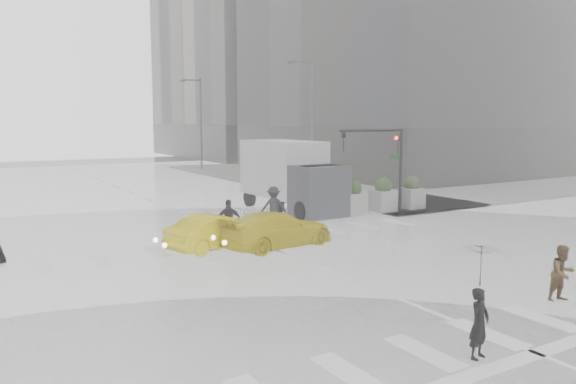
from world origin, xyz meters
TOP-DOWN VIEW (x-y plane):
  - ground at (0.00, 0.00)m, footprint 120.00×120.00m
  - sidewalk_ne at (19.50, 17.50)m, footprint 35.00×35.00m
  - building_ne_far at (29.00, 56.00)m, footprint 26.05×26.05m
  - road_markings at (0.00, 0.00)m, footprint 18.00×48.00m
  - traffic_signal_pole at (9.01, 8.01)m, footprint 4.45×0.42m
  - street_lamp_near at (10.87, 18.00)m, footprint 2.15×0.22m
  - street_lamp_far at (10.87, 38.00)m, footprint 2.15×0.22m
  - planter_west at (7.00, 8.20)m, footprint 1.10×1.10m
  - planter_mid at (9.00, 8.20)m, footprint 1.10×1.10m
  - planter_east at (11.00, 8.20)m, footprint 1.10×1.10m
  - pedestrian_black at (-1.25, -6.80)m, footprint 1.16×1.18m
  - pedestrian_brown at (3.69, -5.44)m, footprint 0.85×0.71m
  - pedestrian_far_a at (-0.95, 6.03)m, footprint 1.19×0.95m
  - pedestrian_far_b at (2.39, 8.27)m, footprint 1.36×1.05m
  - taxi_mid at (-1.82, 5.26)m, footprint 4.31×2.45m
  - taxi_rear at (0.29, 4.29)m, footprint 4.49×2.56m
  - box_truck at (5.29, 11.33)m, footprint 2.68×7.16m

SIDE VIEW (x-z plane):
  - ground at x=0.00m, z-range 0.00..0.00m
  - road_markings at x=0.00m, z-range 0.00..0.01m
  - sidewalk_ne at x=19.50m, z-range 0.00..0.15m
  - taxi_mid at x=-1.82m, z-range 0.00..1.34m
  - taxi_rear at x=0.29m, z-range 0.00..1.39m
  - pedestrian_brown at x=3.69m, z-range 0.00..1.57m
  - pedestrian_far_a at x=-0.95m, z-range 0.00..1.76m
  - pedestrian_far_b at x=2.39m, z-range 0.00..1.86m
  - planter_west at x=7.00m, z-range 0.08..1.88m
  - planter_mid at x=9.00m, z-range 0.08..1.88m
  - planter_east at x=11.00m, z-range 0.08..1.88m
  - pedestrian_black at x=-1.25m, z-range 0.45..2.88m
  - box_truck at x=5.29m, z-range 0.13..3.93m
  - traffic_signal_pole at x=9.01m, z-range 0.97..5.47m
  - street_lamp_near at x=10.87m, z-range 0.45..9.45m
  - street_lamp_far at x=10.87m, z-range 0.45..9.45m
  - building_ne_far at x=29.00m, z-range -1.73..34.27m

